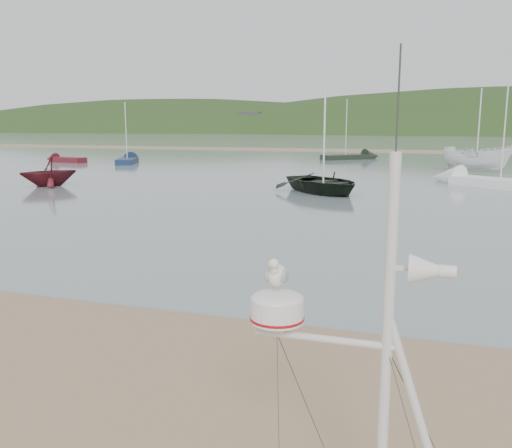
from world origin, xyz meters
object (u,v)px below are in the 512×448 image
(boat_white, at_px, (478,137))
(sailboat_white_near, at_px, (469,180))
(sailboat_dark_mid, at_px, (360,157))
(boat_dark, at_px, (324,142))
(dinghy_red_far, at_px, (60,159))
(boat_red, at_px, (48,159))
(sailboat_blue_near, at_px, (130,160))

(boat_white, height_order, sailboat_white_near, sailboat_white_near)
(sailboat_dark_mid, xyz_separation_m, sailboat_white_near, (9.34, -22.26, -0.00))
(boat_dark, relative_size, boat_white, 1.02)
(sailboat_dark_mid, distance_m, dinghy_red_far, 30.27)
(boat_red, bearing_deg, sailboat_dark_mid, 100.08)
(sailboat_dark_mid, relative_size, sailboat_blue_near, 1.08)
(boat_dark, bearing_deg, sailboat_white_near, -3.20)
(sailboat_white_near, bearing_deg, dinghy_red_far, 166.14)
(dinghy_red_far, height_order, sailboat_white_near, sailboat_white_near)
(boat_red, height_order, sailboat_dark_mid, sailboat_dark_mid)
(sailboat_white_near, bearing_deg, boat_red, -160.35)
(boat_white, bearing_deg, sailboat_white_near, -164.52)
(boat_red, height_order, dinghy_red_far, boat_red)
(dinghy_red_far, bearing_deg, boat_dark, -28.81)
(boat_red, xyz_separation_m, dinghy_red_far, (-12.56, 17.59, -1.38))
(boat_dark, height_order, sailboat_dark_mid, sailboat_dark_mid)
(boat_dark, height_order, sailboat_white_near, sailboat_white_near)
(boat_white, distance_m, sailboat_blue_near, 30.98)
(sailboat_dark_mid, bearing_deg, boat_red, -115.43)
(boat_dark, relative_size, sailboat_white_near, 0.73)
(boat_red, bearing_deg, sailboat_white_near, 55.16)
(dinghy_red_far, distance_m, sailboat_white_near, 37.66)
(boat_dark, bearing_deg, sailboat_dark_mid, 48.64)
(sailboat_dark_mid, xyz_separation_m, sailboat_blue_near, (-20.42, -11.80, 0.00))
(dinghy_red_far, bearing_deg, boat_white, 0.76)
(dinghy_red_far, xyz_separation_m, sailboat_white_near, (36.56, -9.02, 0.01))
(dinghy_red_far, relative_size, sailboat_blue_near, 0.83)
(boat_dark, distance_m, boat_white, 18.59)
(boat_dark, height_order, dinghy_red_far, boat_dark)
(boat_dark, xyz_separation_m, boat_red, (-16.24, -1.75, -1.11))
(boat_red, bearing_deg, sailboat_blue_near, 142.35)
(boat_red, xyz_separation_m, sailboat_blue_near, (-5.76, 19.03, -1.37))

